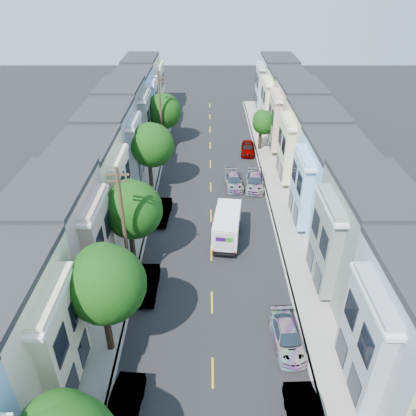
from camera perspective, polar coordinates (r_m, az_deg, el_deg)
ground at (r=30.87m, az=0.55°, el=-13.16°), size 160.00×160.00×0.00m
road_slab at (r=42.86m, az=0.39°, el=1.08°), size 12.00×70.00×0.02m
curb_left at (r=43.21m, az=-7.66°, el=1.14°), size 0.30×70.00×0.15m
curb_right at (r=43.29m, az=8.43°, el=1.14°), size 0.30×70.00×0.15m
sidewalk_left at (r=43.40m, az=-9.36°, el=1.14°), size 2.60×70.00×0.15m
sidewalk_right at (r=43.50m, az=10.12°, el=1.13°), size 2.60×70.00×0.15m
centerline at (r=42.86m, az=0.39°, el=1.07°), size 0.12×70.00×0.01m
townhouse_row_left at (r=44.22m, az=-14.21°, el=1.04°), size 5.00×70.00×8.50m
townhouse_row_right at (r=44.36m, az=14.95°, el=1.03°), size 5.00×70.00×8.50m
tree_b at (r=24.76m, az=-14.30°, el=-10.42°), size 4.70×4.70×7.92m
tree_c at (r=32.48m, az=-10.67°, el=-0.28°), size 4.70×4.70×7.26m
tree_d at (r=43.66m, az=-8.00°, el=8.71°), size 4.70×4.70×7.39m
tree_e at (r=55.67m, az=-6.36°, el=13.35°), size 4.70×4.70×6.93m
tree_far_r at (r=54.13m, az=7.80°, el=11.77°), size 3.10×3.10×5.30m
utility_pole_near at (r=29.73m, az=-11.68°, el=-3.06°), size 1.60×0.26×10.00m
utility_pole_far at (r=52.98m, az=-6.68°, el=13.06°), size 1.60×0.26×10.00m
fedex_truck at (r=36.21m, az=2.68°, el=-2.40°), size 2.20×5.71×2.74m
lead_sedan at (r=45.42m, az=3.64°, el=3.80°), size 2.14×4.46×1.30m
parked_left_b at (r=25.13m, az=-11.80°, el=-26.07°), size 1.90×4.47×1.45m
parked_left_c at (r=31.60m, az=-8.53°, el=-10.57°), size 1.53×4.21×1.40m
parked_left_d at (r=39.81m, az=-6.64°, el=-0.51°), size 1.88×4.57×1.49m
parked_right_b at (r=28.26m, az=11.09°, el=-17.40°), size 2.13×4.48×1.31m
parked_right_c at (r=45.35m, az=6.59°, el=3.68°), size 2.42×4.84×1.40m
parked_right_d at (r=53.80m, az=5.61°, el=8.37°), size 2.13×4.62×1.45m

